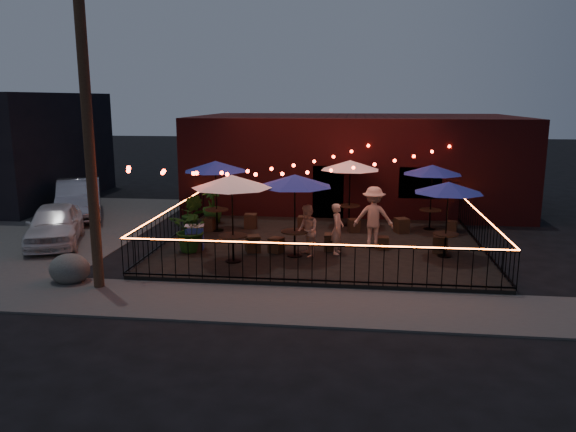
% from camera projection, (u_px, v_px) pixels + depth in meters
% --- Properties ---
extents(ground, '(110.00, 110.00, 0.00)m').
position_uv_depth(ground, '(317.00, 266.00, 16.23)').
color(ground, black).
rests_on(ground, ground).
extents(patio, '(10.00, 8.00, 0.15)m').
position_uv_depth(patio, '(321.00, 246.00, 18.16)').
color(patio, black).
rests_on(patio, ground).
extents(sidewalk, '(18.00, 2.50, 0.05)m').
position_uv_depth(sidewalk, '(308.00, 305.00, 13.07)').
color(sidewalk, '#423F3D').
rests_on(sidewalk, ground).
extents(parking_lot, '(11.00, 12.00, 0.02)m').
position_uv_depth(parking_lot, '(12.00, 225.00, 21.52)').
color(parking_lot, '#423F3D').
rests_on(parking_lot, ground).
extents(brick_building, '(14.00, 8.00, 4.00)m').
position_uv_depth(brick_building, '(355.00, 160.00, 25.41)').
color(brick_building, '#3D1011').
rests_on(brick_building, ground).
extents(utility_pole, '(0.26, 0.26, 8.00)m').
position_uv_depth(utility_pole, '(88.00, 130.00, 13.51)').
color(utility_pole, '#3B2518').
rests_on(utility_pole, ground).
extents(fence_front, '(10.00, 0.04, 1.04)m').
position_uv_depth(fence_front, '(312.00, 264.00, 14.15)').
color(fence_front, black).
rests_on(fence_front, patio).
extents(fence_left, '(0.04, 8.00, 1.04)m').
position_uv_depth(fence_left, '(171.00, 224.00, 18.62)').
color(fence_left, black).
rests_on(fence_left, patio).
extents(fence_right, '(0.04, 8.00, 1.04)m').
position_uv_depth(fence_right, '(482.00, 232.00, 17.46)').
color(fence_right, black).
rests_on(fence_right, patio).
extents(festoon_lights, '(10.02, 8.72, 1.32)m').
position_uv_depth(festoon_lights, '(290.00, 172.00, 17.48)').
color(festoon_lights, red).
rests_on(festoon_lights, ground).
extents(cafe_table_0, '(2.55, 2.55, 2.51)m').
position_uv_depth(cafe_table_0, '(232.00, 183.00, 15.69)').
color(cafe_table_0, black).
rests_on(cafe_table_0, patio).
extents(cafe_table_1, '(2.50, 2.50, 2.48)m').
position_uv_depth(cafe_table_1, '(216.00, 167.00, 19.48)').
color(cafe_table_1, black).
rests_on(cafe_table_1, patio).
extents(cafe_table_2, '(2.76, 2.76, 2.45)m').
position_uv_depth(cafe_table_2, '(295.00, 182.00, 16.26)').
color(cafe_table_2, black).
rests_on(cafe_table_2, patio).
extents(cafe_table_3, '(2.80, 2.80, 2.42)m').
position_uv_depth(cafe_table_3, '(350.00, 166.00, 20.31)').
color(cafe_table_3, black).
rests_on(cafe_table_3, patio).
extents(cafe_table_4, '(2.55, 2.55, 2.24)m').
position_uv_depth(cafe_table_4, '(448.00, 188.00, 16.26)').
color(cafe_table_4, black).
rests_on(cafe_table_4, patio).
extents(cafe_table_5, '(2.63, 2.63, 2.32)m').
position_uv_depth(cafe_table_5, '(432.00, 171.00, 19.71)').
color(cafe_table_5, black).
rests_on(cafe_table_5, patio).
extents(bistro_chair_0, '(0.54, 0.54, 0.51)m').
position_uv_depth(bistro_chair_0, '(195.00, 243.00, 17.18)').
color(bistro_chair_0, black).
rests_on(bistro_chair_0, patio).
extents(bistro_chair_1, '(0.55, 0.55, 0.51)m').
position_uv_depth(bistro_chair_1, '(253.00, 244.00, 17.13)').
color(bistro_chair_1, black).
rests_on(bistro_chair_1, patio).
extents(bistro_chair_2, '(0.42, 0.42, 0.47)m').
position_uv_depth(bistro_chair_2, '(209.00, 224.00, 19.87)').
color(bistro_chair_2, black).
rests_on(bistro_chair_2, patio).
extents(bistro_chair_3, '(0.46, 0.46, 0.51)m').
position_uv_depth(bistro_chair_3, '(251.00, 221.00, 20.28)').
color(bistro_chair_3, black).
rests_on(bistro_chair_3, patio).
extents(bistro_chair_4, '(0.51, 0.51, 0.46)m').
position_uv_depth(bistro_chair_4, '(276.00, 245.00, 17.07)').
color(bistro_chair_4, black).
rests_on(bistro_chair_4, patio).
extents(bistro_chair_5, '(0.44, 0.44, 0.52)m').
position_uv_depth(bistro_chair_5, '(331.00, 242.00, 17.29)').
color(bistro_chair_5, black).
rests_on(bistro_chair_5, patio).
extents(bistro_chair_6, '(0.41, 0.41, 0.48)m').
position_uv_depth(bistro_chair_6, '(304.00, 223.00, 20.06)').
color(bistro_chair_6, black).
rests_on(bistro_chair_6, patio).
extents(bistro_chair_7, '(0.46, 0.46, 0.46)m').
position_uv_depth(bistro_chair_7, '(354.00, 225.00, 19.70)').
color(bistro_chair_7, black).
rests_on(bistro_chair_7, patio).
extents(bistro_chair_8, '(0.34, 0.34, 0.40)m').
position_uv_depth(bistro_chair_8, '(383.00, 243.00, 17.44)').
color(bistro_chair_8, black).
rests_on(bistro_chair_8, patio).
extents(bistro_chair_9, '(0.50, 0.50, 0.50)m').
position_uv_depth(bistro_chair_9, '(440.00, 244.00, 17.05)').
color(bistro_chair_9, black).
rests_on(bistro_chair_9, patio).
extents(bistro_chair_10, '(0.56, 0.56, 0.51)m').
position_uv_depth(bistro_chair_10, '(402.00, 225.00, 19.59)').
color(bistro_chair_10, black).
rests_on(bistro_chair_10, patio).
extents(bistro_chair_11, '(0.42, 0.42, 0.41)m').
position_uv_depth(bistro_chair_11, '(452.00, 227.00, 19.62)').
color(bistro_chair_11, black).
rests_on(bistro_chair_11, patio).
extents(patron_a, '(0.45, 0.61, 1.53)m').
position_uv_depth(patron_a, '(337.00, 229.00, 16.84)').
color(patron_a, tan).
rests_on(patron_a, patio).
extents(patron_b, '(0.82, 0.91, 1.55)m').
position_uv_depth(patron_b, '(307.00, 231.00, 16.53)').
color(patron_b, tan).
rests_on(patron_b, patio).
extents(patron_c, '(1.28, 0.78, 1.92)m').
position_uv_depth(patron_c, '(373.00, 217.00, 17.61)').
color(patron_c, '#CE9D8B').
rests_on(patron_c, patio).
extents(potted_shrub_a, '(1.34, 1.19, 1.41)m').
position_uv_depth(potted_shrub_a, '(192.00, 229.00, 17.11)').
color(potted_shrub_a, '#12350C').
rests_on(potted_shrub_a, patio).
extents(potted_shrub_b, '(0.75, 0.61, 1.34)m').
position_uv_depth(potted_shrub_b, '(192.00, 213.00, 19.58)').
color(potted_shrub_b, '#123A14').
rests_on(potted_shrub_b, patio).
extents(potted_shrub_c, '(0.88, 0.88, 1.38)m').
position_uv_depth(potted_shrub_c, '(212.00, 205.00, 21.11)').
color(potted_shrub_c, '#1C3812').
rests_on(potted_shrub_c, patio).
extents(cooler, '(0.64, 0.50, 0.76)m').
position_uv_depth(cooler, '(195.00, 237.00, 17.42)').
color(cooler, blue).
rests_on(cooler, patio).
extents(boulder, '(1.15, 1.04, 0.76)m').
position_uv_depth(boulder, '(70.00, 269.00, 14.66)').
color(boulder, '#4D4D47').
rests_on(boulder, ground).
extents(car_white, '(2.91, 4.24, 1.34)m').
position_uv_depth(car_white, '(55.00, 224.00, 18.56)').
color(car_white, silver).
rests_on(car_white, ground).
extents(car_silver, '(3.47, 4.92, 1.54)m').
position_uv_depth(car_silver, '(79.00, 199.00, 22.74)').
color(car_silver, '#93949A').
rests_on(car_silver, ground).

